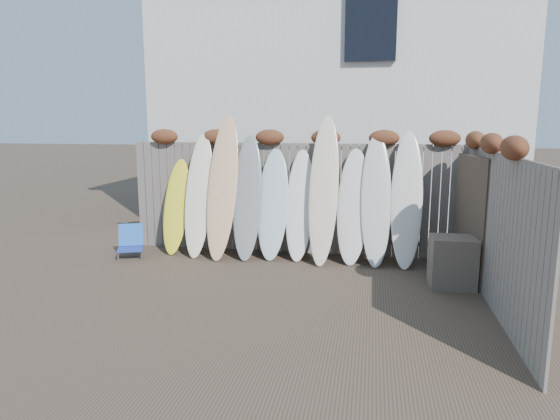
% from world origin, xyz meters
% --- Properties ---
extents(ground, '(80.00, 80.00, 0.00)m').
position_xyz_m(ground, '(0.00, 0.00, 0.00)').
color(ground, '#493A2D').
extents(back_fence, '(6.05, 0.28, 2.24)m').
position_xyz_m(back_fence, '(0.06, 2.39, 1.18)').
color(back_fence, slate).
rests_on(back_fence, ground).
extents(right_fence, '(0.28, 4.40, 2.24)m').
position_xyz_m(right_fence, '(2.99, 0.25, 1.14)').
color(right_fence, slate).
rests_on(right_fence, ground).
extents(house, '(8.50, 5.50, 6.33)m').
position_xyz_m(house, '(0.50, 6.50, 3.20)').
color(house, silver).
rests_on(house, ground).
extents(beach_chair, '(0.57, 0.58, 0.57)m').
position_xyz_m(beach_chair, '(-2.78, 1.56, 0.27)').
color(beach_chair, '#223DAD').
rests_on(beach_chair, ground).
extents(wooden_crate, '(0.65, 0.55, 0.74)m').
position_xyz_m(wooden_crate, '(2.61, 0.90, 0.37)').
color(wooden_crate, '#4E473B').
rests_on(wooden_crate, ground).
extents(lattice_panel, '(0.24, 1.25, 1.89)m').
position_xyz_m(lattice_panel, '(2.89, 1.30, 0.94)').
color(lattice_panel, brown).
rests_on(lattice_panel, ground).
extents(surfboard_0, '(0.54, 0.66, 1.71)m').
position_xyz_m(surfboard_0, '(-2.07, 2.01, 0.85)').
color(surfboard_0, yellow).
rests_on(surfboard_0, ground).
extents(surfboard_1, '(0.50, 0.77, 2.17)m').
position_xyz_m(surfboard_1, '(-1.61, 1.94, 1.08)').
color(surfboard_1, white).
rests_on(surfboard_1, ground).
extents(surfboard_2, '(0.58, 0.90, 2.49)m').
position_xyz_m(surfboard_2, '(-1.16, 1.90, 1.25)').
color(surfboard_2, '#E8AF73').
rests_on(surfboard_2, ground).
extents(surfboard_3, '(0.55, 0.79, 2.16)m').
position_xyz_m(surfboard_3, '(-0.72, 1.93, 1.08)').
color(surfboard_3, gray).
rests_on(surfboard_3, ground).
extents(surfboard_4, '(0.55, 0.69, 1.91)m').
position_xyz_m(surfboard_4, '(-0.28, 2.00, 0.96)').
color(surfboard_4, silver).
rests_on(surfboard_4, ground).
extents(surfboard_5, '(0.50, 0.69, 1.90)m').
position_xyz_m(surfboard_5, '(0.20, 2.01, 0.95)').
color(surfboard_5, white).
rests_on(surfboard_5, ground).
extents(surfboard_6, '(0.53, 0.89, 2.49)m').
position_xyz_m(surfboard_6, '(0.62, 1.91, 1.25)').
color(surfboard_6, beige).
rests_on(surfboard_6, ground).
extents(surfboard_7, '(0.59, 0.72, 1.93)m').
position_xyz_m(surfboard_7, '(1.12, 1.97, 0.97)').
color(surfboard_7, silver).
rests_on(surfboard_7, ground).
extents(surfboard_8, '(0.54, 0.79, 2.18)m').
position_xyz_m(surfboard_8, '(1.50, 1.94, 1.09)').
color(surfboard_8, beige).
rests_on(surfboard_8, ground).
extents(surfboard_9, '(0.55, 0.80, 2.23)m').
position_xyz_m(surfboard_9, '(2.00, 1.94, 1.11)').
color(surfboard_9, silver).
rests_on(surfboard_9, ground).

